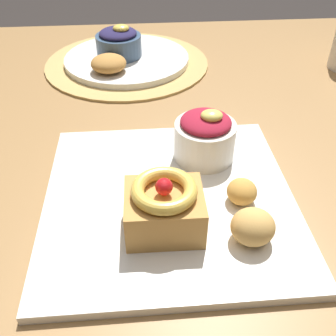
# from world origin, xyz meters

# --- Properties ---
(dining_table) EXTENTS (1.54, 0.98, 0.73)m
(dining_table) POSITION_xyz_m (0.00, 0.00, 0.65)
(dining_table) COLOR olive
(dining_table) RESTS_ON ground_plane
(woven_placemat) EXTENTS (0.34, 0.34, 0.00)m
(woven_placemat) POSITION_xyz_m (-0.12, 0.24, 0.73)
(woven_placemat) COLOR tan
(woven_placemat) RESTS_ON dining_table
(front_plate) EXTENTS (0.31, 0.31, 0.01)m
(front_plate) POSITION_xyz_m (-0.07, -0.19, 0.74)
(front_plate) COLOR white
(front_plate) RESTS_ON dining_table
(cake_slice) EXTENTS (0.09, 0.07, 0.07)m
(cake_slice) POSITION_xyz_m (-0.08, -0.24, 0.77)
(cake_slice) COLOR #C68E47
(cake_slice) RESTS_ON front_plate
(berry_ramekin) EXTENTS (0.08, 0.08, 0.08)m
(berry_ramekin) POSITION_xyz_m (-0.01, -0.11, 0.78)
(berry_ramekin) COLOR silver
(berry_ramekin) RESTS_ON front_plate
(fritter_front) EXTENTS (0.05, 0.05, 0.04)m
(fritter_front) POSITION_xyz_m (0.01, -0.27, 0.76)
(fritter_front) COLOR tan
(fritter_front) RESTS_ON front_plate
(fritter_middle) EXTENTS (0.04, 0.04, 0.03)m
(fritter_middle) POSITION_xyz_m (0.02, -0.21, 0.76)
(fritter_middle) COLOR gold
(fritter_middle) RESTS_ON front_plate
(back_plate) EXTENTS (0.26, 0.26, 0.01)m
(back_plate) POSITION_xyz_m (-0.12, 0.24, 0.74)
(back_plate) COLOR white
(back_plate) RESTS_ON woven_placemat
(back_ramekin) EXTENTS (0.09, 0.09, 0.07)m
(back_ramekin) POSITION_xyz_m (-0.14, 0.24, 0.78)
(back_ramekin) COLOR #3D5675
(back_ramekin) RESTS_ON back_plate
(back_pastry) EXTENTS (0.07, 0.07, 0.03)m
(back_pastry) POSITION_xyz_m (-0.16, 0.17, 0.76)
(back_pastry) COLOR #B77F3D
(back_pastry) RESTS_ON back_plate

